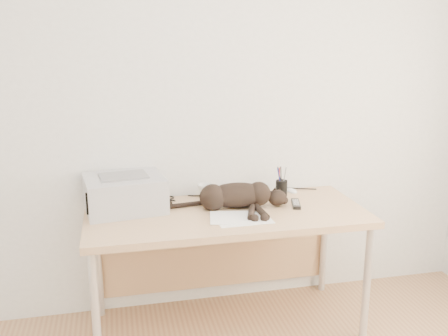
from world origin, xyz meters
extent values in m
plane|color=white|center=(0.00, 1.75, 1.30)|extent=(3.50, 0.00, 3.50)
cube|color=tan|center=(0.00, 1.39, 0.72)|extent=(1.60, 0.70, 0.04)
cylinder|color=silver|center=(-0.75, 1.09, 0.35)|extent=(0.04, 0.04, 0.70)
cylinder|color=silver|center=(0.75, 1.09, 0.35)|extent=(0.04, 0.04, 0.70)
cylinder|color=silver|center=(-0.75, 1.69, 0.35)|extent=(0.04, 0.04, 0.70)
cylinder|color=silver|center=(0.75, 1.69, 0.35)|extent=(0.04, 0.04, 0.70)
cube|color=tan|center=(0.00, 1.72, 0.40)|extent=(1.48, 0.02, 0.60)
cube|color=#A2A2A7|center=(-0.57, 1.56, 0.84)|extent=(0.49, 0.43, 0.20)
cube|color=black|center=(-0.57, 1.56, 0.85)|extent=(0.37, 0.07, 0.12)
cube|color=slate|center=(-0.57, 1.56, 0.94)|extent=(0.29, 0.22, 0.01)
cube|color=white|center=(0.06, 1.25, 0.74)|extent=(0.30, 0.22, 0.00)
cube|color=white|center=(0.03, 1.27, 0.74)|extent=(0.33, 0.26, 0.00)
ellipsoid|color=black|center=(0.08, 1.45, 0.82)|extent=(0.38, 0.19, 0.15)
sphere|color=black|center=(-0.07, 1.45, 0.81)|extent=(0.16, 0.16, 0.16)
ellipsoid|color=black|center=(0.31, 1.41, 0.79)|extent=(0.12, 0.11, 0.10)
cone|color=black|center=(0.31, 1.46, 0.83)|extent=(0.04, 0.05, 0.05)
cone|color=black|center=(0.34, 1.45, 0.83)|extent=(0.04, 0.06, 0.05)
cylinder|color=black|center=(0.12, 1.31, 0.76)|extent=(0.06, 0.21, 0.04)
cylinder|color=black|center=(0.18, 1.30, 0.76)|extent=(0.06, 0.21, 0.04)
cylinder|color=black|center=(-0.21, 1.52, 0.75)|extent=(0.23, 0.05, 0.03)
imported|color=silver|center=(-0.08, 1.67, 0.78)|extent=(0.13, 0.13, 0.09)
cylinder|color=black|center=(0.40, 1.60, 0.79)|extent=(0.07, 0.07, 0.10)
cylinder|color=#990C0C|center=(0.39, 1.60, 0.86)|extent=(0.01, 0.01, 0.14)
cylinder|color=navy|center=(0.41, 1.61, 0.86)|extent=(0.01, 0.01, 0.14)
cylinder|color=black|center=(0.40, 1.59, 0.86)|extent=(0.01, 0.01, 0.14)
cube|color=slate|center=(0.07, 1.62, 0.75)|extent=(0.08, 0.20, 0.02)
cube|color=black|center=(0.43, 1.41, 0.75)|extent=(0.09, 0.17, 0.02)
ellipsoid|color=white|center=(0.50, 1.67, 0.76)|extent=(0.08, 0.11, 0.03)
camera|label=1|loc=(-0.61, -1.25, 1.71)|focal=40.00mm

